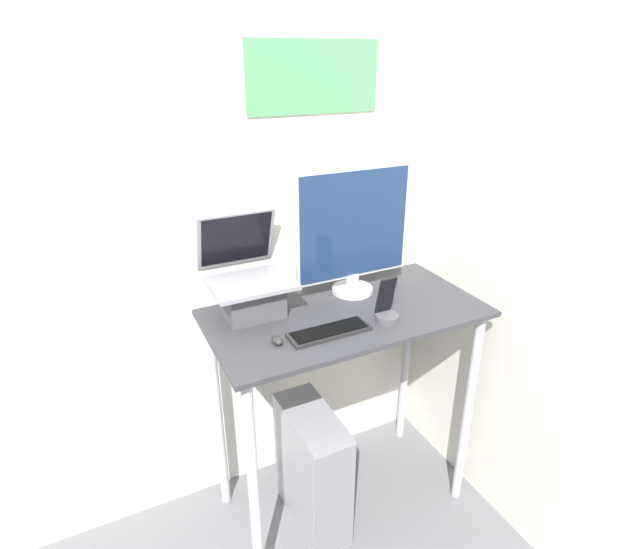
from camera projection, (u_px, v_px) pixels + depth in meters
name	position (u px, v px, depth m)	size (l,w,h in m)	color
ground_plane	(373.00, 544.00, 2.15)	(12.00, 12.00, 0.00)	slate
wall_back	(306.00, 214.00, 2.15)	(6.00, 0.06, 2.60)	silver
wall_side_right	(530.00, 238.00, 1.88)	(0.05, 6.00, 2.60)	silver
desk	(345.00, 350.00, 2.05)	(1.09, 0.56, 1.00)	#333338
laptop	(250.00, 288.00, 1.92)	(0.31, 0.33, 0.38)	#4C4C51
monitor	(354.00, 234.00, 2.03)	(0.51, 0.17, 0.53)	silver
keyboard	(329.00, 332.00, 1.81)	(0.31, 0.10, 0.02)	black
mouse	(277.00, 340.00, 1.74)	(0.04, 0.06, 0.03)	#262626
cell_phone	(387.00, 310.00, 1.89)	(0.09, 0.09, 0.18)	#4C4C51
computer_tower	(312.00, 468.00, 2.17)	(0.18, 0.42, 0.57)	gray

